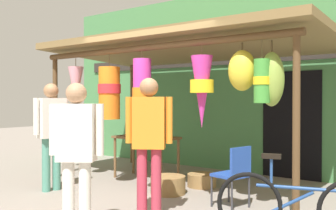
# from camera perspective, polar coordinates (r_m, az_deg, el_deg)

# --- Properties ---
(ground_plane) EXTENTS (30.00, 30.00, 0.00)m
(ground_plane) POSITION_cam_1_polar(r_m,az_deg,el_deg) (6.10, -2.87, -13.18)
(ground_plane) COLOR gray
(shop_facade) EXTENTS (9.05, 0.29, 3.73)m
(shop_facade) POSITION_cam_1_polar(r_m,az_deg,el_deg) (8.27, 9.69, 3.50)
(shop_facade) COLOR #47844C
(shop_facade) RESTS_ON ground_plane
(market_stall_canopy) EXTENTS (5.08, 2.66, 2.53)m
(market_stall_canopy) POSITION_cam_1_polar(r_m,az_deg,el_deg) (6.70, 2.09, 6.85)
(market_stall_canopy) COLOR brown
(market_stall_canopy) RESTS_ON ground_plane
(display_table) EXTENTS (1.20, 0.62, 0.79)m
(display_table) POSITION_cam_1_polar(r_m,az_deg,el_deg) (7.32, -3.20, -5.35)
(display_table) COLOR brown
(display_table) RESTS_ON ground_plane
(flower_heap_on_table) EXTENTS (0.75, 0.52, 0.12)m
(flower_heap_on_table) POSITION_cam_1_polar(r_m,az_deg,el_deg) (7.30, -2.91, -4.11)
(flower_heap_on_table) COLOR red
(flower_heap_on_table) RESTS_ON display_table
(folding_chair) EXTENTS (0.48, 0.48, 0.84)m
(folding_chair) POSITION_cam_1_polar(r_m,az_deg,el_deg) (5.46, 9.66, -9.47)
(folding_chair) COLOR #2347A8
(folding_chair) RESTS_ON ground_plane
(wicker_basket_by_table) EXTENTS (0.49, 0.49, 0.22)m
(wicker_basket_by_table) POSITION_cam_1_polar(r_m,az_deg,el_deg) (6.77, 4.94, -10.83)
(wicker_basket_by_table) COLOR olive
(wicker_basket_by_table) RESTS_ON ground_plane
(wicker_basket_spare) EXTENTS (0.55, 0.55, 0.28)m
(wicker_basket_spare) POSITION_cam_1_polar(r_m,az_deg,el_deg) (6.26, -0.00, -11.52)
(wicker_basket_spare) COLOR olive
(wicker_basket_spare) RESTS_ON ground_plane
(parked_bicycle) EXTENTS (1.69, 0.62, 0.92)m
(parked_bicycle) POSITION_cam_1_polar(r_m,az_deg,el_deg) (4.45, 18.47, -13.93)
(parked_bicycle) COLOR black
(parked_bicycle) RESTS_ON ground_plane
(vendor_in_orange) EXTENTS (0.51, 0.40, 1.75)m
(vendor_in_orange) POSITION_cam_1_polar(r_m,az_deg,el_deg) (4.93, -2.78, -4.28)
(vendor_in_orange) COLOR #B23347
(vendor_in_orange) RESTS_ON ground_plane
(customer_foreground) EXTENTS (0.28, 0.59, 1.73)m
(customer_foreground) POSITION_cam_1_polar(r_m,az_deg,el_deg) (6.61, -16.61, -3.08)
(customer_foreground) COLOR #4C8E7A
(customer_foreground) RESTS_ON ground_plane
(shopper_by_bananas) EXTENTS (0.51, 0.41, 1.65)m
(shopper_by_bananas) POSITION_cam_1_polar(r_m,az_deg,el_deg) (4.34, -13.16, -5.82)
(shopper_by_bananas) COLOR silver
(shopper_by_bananas) RESTS_ON ground_plane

